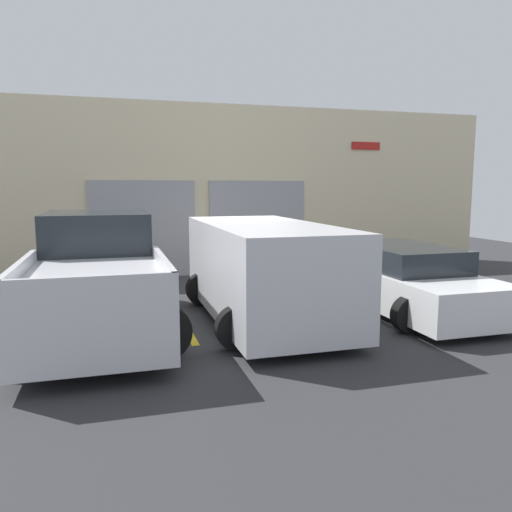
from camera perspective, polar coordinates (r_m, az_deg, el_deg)
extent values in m
plane|color=#2D2D30|center=(10.95, -2.29, -4.64)|extent=(28.00, 28.00, 0.00)
cube|color=beige|center=(13.92, -5.66, 7.51)|extent=(16.95, 0.60, 4.58)
cube|color=#939399|center=(13.40, -12.76, 2.98)|extent=(2.72, 0.08, 2.54)
cube|color=#939399|center=(13.95, 0.18, 3.36)|extent=(2.72, 0.08, 2.54)
cube|color=#B21E19|center=(15.23, 12.44, 12.19)|extent=(0.90, 0.03, 0.22)
cube|color=silver|center=(8.49, -17.65, -3.79)|extent=(1.98, 5.07, 0.98)
cube|color=#1E2328|center=(9.75, -17.69, 2.71)|extent=(1.82, 2.28, 0.71)
cube|color=silver|center=(7.36, -25.44, -1.34)|extent=(0.08, 2.79, 0.18)
cube|color=silver|center=(7.29, -10.57, -0.78)|extent=(0.08, 2.79, 0.18)
cube|color=silver|center=(5.93, -18.40, -3.03)|extent=(1.98, 0.08, 0.18)
cylinder|color=black|center=(10.15, -22.37, -3.94)|extent=(0.79, 0.22, 0.79)
cylinder|color=black|center=(10.11, -12.39, -3.58)|extent=(0.79, 0.22, 0.79)
cylinder|color=black|center=(7.12, -25.00, -8.98)|extent=(0.79, 0.22, 0.79)
cylinder|color=black|center=(7.06, -10.59, -8.50)|extent=(0.79, 0.22, 0.79)
cube|color=white|center=(10.10, 16.42, -3.27)|extent=(1.74, 4.55, 0.68)
cube|color=#1E2328|center=(10.10, 16.19, -0.05)|extent=(1.53, 2.50, 0.44)
cylinder|color=black|center=(10.97, 9.06, -3.06)|extent=(0.61, 0.22, 0.61)
cylinder|color=black|center=(11.70, 15.80, -2.59)|extent=(0.61, 0.22, 0.61)
cylinder|color=black|center=(8.57, 17.17, -6.41)|extent=(0.61, 0.22, 0.61)
cylinder|color=black|center=(9.48, 24.89, -5.44)|extent=(0.61, 0.22, 0.61)
cube|color=silver|center=(8.82, 0.91, -1.38)|extent=(1.92, 4.70, 1.57)
cube|color=#1E2328|center=(10.96, -2.64, 3.30)|extent=(1.73, 0.06, 0.28)
cylinder|color=black|center=(10.14, -6.16, -3.79)|extent=(0.66, 0.22, 0.66)
cylinder|color=black|center=(10.56, 2.99, -3.29)|extent=(0.66, 0.22, 0.66)
cylinder|color=black|center=(7.36, -2.12, -8.23)|extent=(0.66, 0.22, 0.66)
cylinder|color=black|center=(7.94, 9.99, -7.16)|extent=(0.66, 0.22, 0.66)
cube|color=gold|center=(8.81, -26.77, -8.58)|extent=(0.12, 2.20, 0.01)
cube|color=gold|center=(8.73, -8.07, -7.94)|extent=(0.12, 2.20, 0.01)
cube|color=gold|center=(9.52, 9.09, -6.62)|extent=(0.12, 2.20, 0.01)
cube|color=gold|center=(11.01, 22.54, -5.16)|extent=(0.12, 2.20, 0.01)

